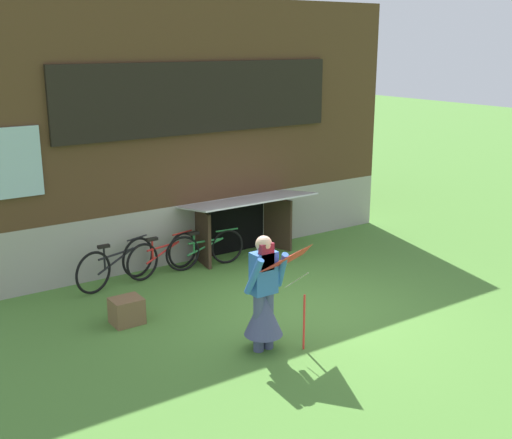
% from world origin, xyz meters
% --- Properties ---
extents(ground_plane, '(60.00, 60.00, 0.00)m').
position_xyz_m(ground_plane, '(0.00, 0.00, 0.00)').
color(ground_plane, '#4C7F33').
extents(log_house, '(8.66, 6.32, 4.75)m').
position_xyz_m(log_house, '(-0.00, 5.60, 2.38)').
color(log_house, '#9E998E').
rests_on(log_house, ground_plane).
extents(person, '(0.61, 0.52, 1.60)m').
position_xyz_m(person, '(-1.26, -0.77, 0.67)').
color(person, '#474C75').
rests_on(person, ground_plane).
extents(kite, '(0.82, 0.84, 1.44)m').
position_xyz_m(kite, '(-0.84, -1.25, 1.21)').
color(kite, red).
rests_on(kite, ground_plane).
extents(bicycle_green, '(1.53, 0.22, 0.70)m').
position_xyz_m(bicycle_green, '(-0.25, 2.52, 0.34)').
color(bicycle_green, black).
rests_on(bicycle_green, ground_plane).
extents(bicycle_red, '(1.55, 0.38, 0.72)m').
position_xyz_m(bicycle_red, '(-1.05, 2.64, 0.35)').
color(bicycle_red, black).
rests_on(bicycle_red, ground_plane).
extents(bicycle_black, '(1.62, 0.58, 0.77)m').
position_xyz_m(bicycle_black, '(-1.94, 2.59, 0.37)').
color(bicycle_black, black).
rests_on(bicycle_black, ground_plane).
extents(wooden_crate, '(0.44, 0.38, 0.39)m').
position_xyz_m(wooden_crate, '(-2.43, 1.05, 0.19)').
color(wooden_crate, brown).
rests_on(wooden_crate, ground_plane).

